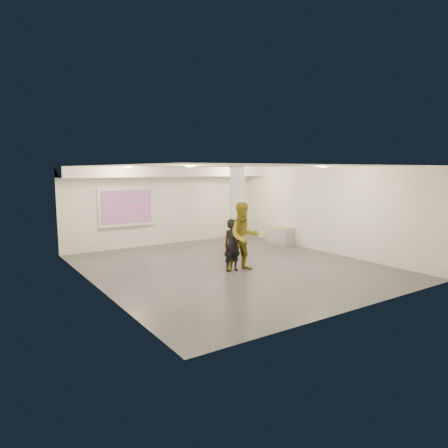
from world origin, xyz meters
TOP-DOWN VIEW (x-y plane):
  - floor at (0.00, 0.00)m, footprint 8.00×9.00m
  - ceiling at (0.00, 0.00)m, footprint 8.00×9.00m
  - wall_back at (0.00, 4.50)m, footprint 8.00×0.01m
  - wall_front at (0.00, -4.50)m, footprint 8.00×0.01m
  - wall_left at (-4.00, 0.00)m, footprint 0.01×9.00m
  - wall_right at (4.00, 0.00)m, footprint 0.01×9.00m
  - soffit_band at (0.00, 3.95)m, footprint 8.00×1.10m
  - downlight_nw at (-2.20, 2.50)m, footprint 0.22×0.22m
  - downlight_ne at (2.20, 2.50)m, footprint 0.22×0.22m
  - downlight_sw at (-2.20, -1.50)m, footprint 0.22×0.22m
  - downlight_se at (2.20, -1.50)m, footprint 0.22×0.22m
  - column at (1.50, 1.80)m, footprint 0.52×0.52m
  - projection_screen at (-1.60, 4.45)m, footprint 2.10×0.13m
  - credenza at (3.72, 2.02)m, footprint 0.51×1.16m
  - papers_stack at (3.69, 2.15)m, footprint 0.28×0.34m
  - postit_pad at (3.68, 1.91)m, footprint 0.25×0.30m
  - cardboard_back at (0.93, 1.36)m, footprint 0.59×0.27m
  - cardboard_front at (1.19, 1.70)m, footprint 0.59×0.31m
  - woman at (-0.28, -0.45)m, footprint 0.57×0.40m
  - man at (0.03, -0.56)m, footprint 1.12×0.97m

SIDE VIEW (x-z plane):
  - floor at x=0.00m, z-range -0.01..0.01m
  - cardboard_front at x=1.19m, z-range 0.00..0.62m
  - cardboard_back at x=0.93m, z-range 0.00..0.62m
  - credenza at x=3.72m, z-range 0.00..0.67m
  - papers_stack at x=3.69m, z-range 0.67..0.69m
  - postit_pad at x=3.68m, z-range 0.67..0.70m
  - woman at x=-0.28m, z-range 0.00..1.50m
  - man at x=0.03m, z-range 0.00..1.97m
  - wall_back at x=0.00m, z-range 0.00..3.00m
  - wall_front at x=0.00m, z-range 0.00..3.00m
  - wall_left at x=-4.00m, z-range 0.00..3.00m
  - wall_right at x=4.00m, z-range 0.00..3.00m
  - column at x=1.50m, z-range 0.00..3.00m
  - projection_screen at x=-1.60m, z-range 0.82..2.24m
  - soffit_band at x=0.00m, z-range 2.64..3.00m
  - downlight_nw at x=-2.20m, z-range 2.97..2.99m
  - downlight_ne at x=2.20m, z-range 2.97..2.99m
  - downlight_sw at x=-2.20m, z-range 2.97..2.99m
  - downlight_se at x=2.20m, z-range 2.97..2.99m
  - ceiling at x=0.00m, z-range 3.00..3.00m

